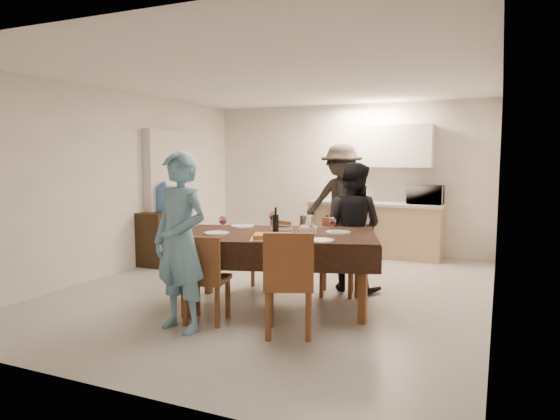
{
  "coord_description": "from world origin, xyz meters",
  "views": [
    {
      "loc": [
        2.53,
        -5.64,
        1.66
      ],
      "look_at": [
        0.16,
        -0.3,
        1.04
      ],
      "focal_mm": 32.0,
      "sensor_mm": 36.0,
      "label": 1
    }
  ],
  "objects_px": {
    "microwave": "(425,195)",
    "console": "(165,237)",
    "water_jug": "(164,199)",
    "water_pitcher": "(306,226)",
    "wine_bottle": "(276,220)",
    "savoury_tart": "(272,236)",
    "person_kitchen": "(341,202)",
    "dining_table": "(278,237)",
    "person_near": "(180,242)",
    "person_far": "(352,227)"
  },
  "relations": [
    {
      "from": "wine_bottle",
      "to": "savoury_tart",
      "type": "height_order",
      "value": "wine_bottle"
    },
    {
      "from": "water_jug",
      "to": "savoury_tart",
      "type": "relative_size",
      "value": 0.93
    },
    {
      "from": "water_jug",
      "to": "microwave",
      "type": "height_order",
      "value": "same"
    },
    {
      "from": "savoury_tart",
      "to": "microwave",
      "type": "relative_size",
      "value": 0.76
    },
    {
      "from": "wine_bottle",
      "to": "water_pitcher",
      "type": "distance_m",
      "value": 0.41
    },
    {
      "from": "person_kitchen",
      "to": "console",
      "type": "bearing_deg",
      "value": -148.03
    },
    {
      "from": "microwave",
      "to": "person_near",
      "type": "relative_size",
      "value": 0.32
    },
    {
      "from": "wine_bottle",
      "to": "microwave",
      "type": "height_order",
      "value": "microwave"
    },
    {
      "from": "water_pitcher",
      "to": "microwave",
      "type": "height_order",
      "value": "microwave"
    },
    {
      "from": "water_jug",
      "to": "water_pitcher",
      "type": "height_order",
      "value": "water_jug"
    },
    {
      "from": "savoury_tart",
      "to": "person_near",
      "type": "distance_m",
      "value": 0.93
    },
    {
      "from": "water_pitcher",
      "to": "savoury_tart",
      "type": "relative_size",
      "value": 0.53
    },
    {
      "from": "dining_table",
      "to": "person_near",
      "type": "bearing_deg",
      "value": -135.26
    },
    {
      "from": "water_jug",
      "to": "console",
      "type": "bearing_deg",
      "value": 0.0
    },
    {
      "from": "console",
      "to": "wine_bottle",
      "type": "relative_size",
      "value": 3.15
    },
    {
      "from": "person_far",
      "to": "person_near",
      "type": "bearing_deg",
      "value": 71.92
    },
    {
      "from": "water_jug",
      "to": "microwave",
      "type": "xyz_separation_m",
      "value": [
        3.7,
        1.96,
        0.04
      ]
    },
    {
      "from": "dining_table",
      "to": "person_near",
      "type": "height_order",
      "value": "person_near"
    },
    {
      "from": "water_jug",
      "to": "wine_bottle",
      "type": "relative_size",
      "value": 1.39
    },
    {
      "from": "person_near",
      "to": "person_far",
      "type": "relative_size",
      "value": 1.08
    },
    {
      "from": "console",
      "to": "person_far",
      "type": "relative_size",
      "value": 0.56
    },
    {
      "from": "person_kitchen",
      "to": "water_pitcher",
      "type": "bearing_deg",
      "value": -80.05
    },
    {
      "from": "dining_table",
      "to": "microwave",
      "type": "xyz_separation_m",
      "value": [
        1.11,
        3.37,
        0.27
      ]
    },
    {
      "from": "console",
      "to": "water_jug",
      "type": "relative_size",
      "value": 2.28
    },
    {
      "from": "microwave",
      "to": "wine_bottle",
      "type": "bearing_deg",
      "value": 70.69
    },
    {
      "from": "console",
      "to": "person_far",
      "type": "height_order",
      "value": "person_far"
    },
    {
      "from": "dining_table",
      "to": "wine_bottle",
      "type": "distance_m",
      "value": 0.19
    },
    {
      "from": "person_kitchen",
      "to": "dining_table",
      "type": "bearing_deg",
      "value": -86.65
    },
    {
      "from": "wine_bottle",
      "to": "microwave",
      "type": "relative_size",
      "value": 0.51
    },
    {
      "from": "water_pitcher",
      "to": "wine_bottle",
      "type": "bearing_deg",
      "value": 165.96
    },
    {
      "from": "dining_table",
      "to": "person_far",
      "type": "xyz_separation_m",
      "value": [
        0.55,
        1.05,
        0.01
      ]
    },
    {
      "from": "microwave",
      "to": "person_kitchen",
      "type": "distance_m",
      "value": 1.37
    },
    {
      "from": "microwave",
      "to": "person_far",
      "type": "xyz_separation_m",
      "value": [
        -0.56,
        -2.32,
        -0.26
      ]
    },
    {
      "from": "savoury_tart",
      "to": "person_kitchen",
      "type": "bearing_deg",
      "value": 94.69
    },
    {
      "from": "microwave",
      "to": "person_near",
      "type": "bearing_deg",
      "value": 69.38
    },
    {
      "from": "person_far",
      "to": "water_jug",
      "type": "bearing_deg",
      "value": 2.97
    },
    {
      "from": "water_jug",
      "to": "person_near",
      "type": "height_order",
      "value": "person_near"
    },
    {
      "from": "savoury_tart",
      "to": "person_far",
      "type": "relative_size",
      "value": 0.26
    },
    {
      "from": "wine_bottle",
      "to": "microwave",
      "type": "bearing_deg",
      "value": 70.69
    },
    {
      "from": "wine_bottle",
      "to": "person_near",
      "type": "distance_m",
      "value": 1.21
    },
    {
      "from": "console",
      "to": "water_jug",
      "type": "xyz_separation_m",
      "value": [
        0.0,
        0.0,
        0.61
      ]
    },
    {
      "from": "dining_table",
      "to": "wine_bottle",
      "type": "height_order",
      "value": "wine_bottle"
    },
    {
      "from": "console",
      "to": "person_far",
      "type": "bearing_deg",
      "value": -6.6
    },
    {
      "from": "microwave",
      "to": "person_kitchen",
      "type": "height_order",
      "value": "person_kitchen"
    },
    {
      "from": "water_jug",
      "to": "water_pitcher",
      "type": "distance_m",
      "value": 3.28
    },
    {
      "from": "dining_table",
      "to": "person_far",
      "type": "distance_m",
      "value": 1.19
    },
    {
      "from": "dining_table",
      "to": "person_near",
      "type": "relative_size",
      "value": 1.39
    },
    {
      "from": "water_jug",
      "to": "wine_bottle",
      "type": "height_order",
      "value": "water_jug"
    },
    {
      "from": "microwave",
      "to": "console",
      "type": "bearing_deg",
      "value": 27.89
    },
    {
      "from": "water_pitcher",
      "to": "person_far",
      "type": "distance_m",
      "value": 1.13
    }
  ]
}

